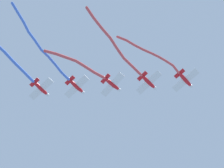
# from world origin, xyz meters

# --- Properties ---
(airplane_lead) EXTENTS (7.88, 6.11, 1.98)m
(airplane_lead) POSITION_xyz_m (-1.86, -4.67, 81.67)
(airplane_lead) COLOR red
(smoke_trail_lead) EXTENTS (3.13, 18.77, 1.87)m
(smoke_trail_lead) POSITION_xyz_m (0.98, -16.20, 82.07)
(smoke_trail_lead) COLOR #DB4C4C
(airplane_left_wing) EXTENTS (7.93, 6.12, 1.98)m
(airplane_left_wing) POSITION_xyz_m (-6.21, -13.19, 81.92)
(airplane_left_wing) COLOR red
(smoke_trail_left_wing) EXTENTS (11.24, 20.02, 1.41)m
(smoke_trail_left_wing) POSITION_xyz_m (-0.17, -25.64, 81.67)
(smoke_trail_left_wing) COLOR #DB4C4C
(airplane_right_wing) EXTENTS (7.99, 6.13, 1.98)m
(airplane_right_wing) POSITION_xyz_m (-10.55, -21.71, 82.17)
(airplane_right_wing) COLOR red
(smoke_trail_right_wing) EXTENTS (2.46, 17.31, 1.88)m
(smoke_trail_right_wing) POSITION_xyz_m (-8.62, -32.66, 81.67)
(smoke_trail_right_wing) COLOR #DB4C4C
(airplane_slot) EXTENTS (7.90, 6.11, 1.98)m
(airplane_slot) POSITION_xyz_m (-14.91, -30.24, 82.42)
(airplane_slot) COLOR red
(smoke_trail_slot) EXTENTS (13.61, 20.30, 2.12)m
(smoke_trail_slot) POSITION_xyz_m (-7.93, -42.97, 83.02)
(smoke_trail_slot) COLOR #4C75DB
(airplane_trail) EXTENTS (7.85, 6.10, 1.98)m
(airplane_trail) POSITION_xyz_m (-19.26, -38.76, 82.67)
(airplane_trail) COLOR red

